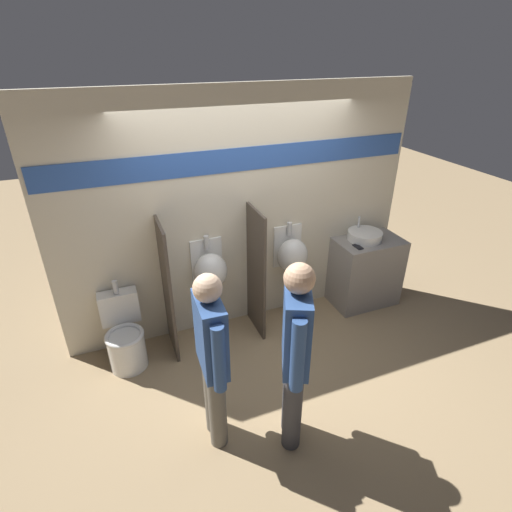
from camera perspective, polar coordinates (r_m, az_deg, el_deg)
The scene contains 12 objects.
ground_plane at distance 4.65m, azimuth 0.79°, elevation -12.43°, with size 16.00×16.00×0.00m, color #997F5B.
display_wall at distance 4.41m, azimuth -2.07°, elevation 6.02°, with size 4.05×0.07×2.70m.
sink_counter at distance 5.28m, azimuth 15.36°, elevation -2.16°, with size 0.82×0.51×0.89m.
sink_basin at distance 5.07m, azimuth 15.26°, elevation 2.86°, with size 0.42×0.42×0.24m.
cell_phone at distance 4.87m, azimuth 14.36°, elevation 1.29°, with size 0.07×0.14×0.01m.
divider_near_counter at distance 4.25m, azimuth -12.54°, elevation -4.86°, with size 0.03×0.51×1.51m.
divider_mid at distance 4.46m, azimuth 0.02°, elevation -2.41°, with size 0.03×0.51×1.51m.
urinal_near_counter at distance 4.39m, azimuth -6.54°, elevation -2.19°, with size 0.37×0.31×1.20m.
urinal_far at distance 4.69m, azimuth 5.16°, elevation 0.06°, with size 0.37×0.31×1.20m.
toilet at distance 4.45m, azimuth -18.21°, elevation -11.03°, with size 0.40×0.56×0.90m.
person_in_vest at distance 3.14m, azimuth 5.60°, elevation -13.42°, with size 0.35×0.55×1.71m.
person_with_lanyard at distance 3.19m, azimuth -6.30°, elevation -13.97°, with size 0.21×0.57×1.62m.
Camera 1 is at (-1.36, -3.25, 3.03)m, focal length 28.00 mm.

